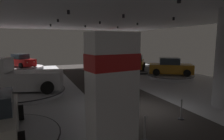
% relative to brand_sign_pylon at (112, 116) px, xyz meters
% --- Properties ---
extents(ground, '(24.00, 44.00, 0.06)m').
position_rel_brand_sign_pylon_xyz_m(ground, '(3.84, 5.04, -2.05)').
color(ground, silver).
extents(ceiling_with_spotlights, '(24.00, 44.00, 0.39)m').
position_rel_brand_sign_pylon_xyz_m(ceiling_with_spotlights, '(3.84, 5.04, 3.52)').
color(ceiling_with_spotlights, silver).
extents(brand_sign_pylon, '(1.35, 0.83, 3.92)m').
position_rel_brand_sign_pylon_xyz_m(brand_sign_pylon, '(0.00, 0.00, 0.00)').
color(brand_sign_pylon, slate).
rests_on(brand_sign_pylon, ground).
extents(display_platform_mid_left, '(5.68, 5.68, 0.27)m').
position_rel_brand_sign_pylon_xyz_m(display_platform_mid_left, '(-2.32, 10.86, -1.88)').
color(display_platform_mid_left, '#B7B7BC').
rests_on(display_platform_mid_left, ground).
extents(pickup_truck_mid_left, '(5.66, 3.69, 2.30)m').
position_rel_brand_sign_pylon_xyz_m(pickup_truck_mid_left, '(-2.63, 10.94, -0.83)').
color(pickup_truck_mid_left, silver).
rests_on(pickup_truck_mid_left, display_platform_mid_left).
extents(display_platform_far_right, '(5.84, 5.84, 0.29)m').
position_rel_brand_sign_pylon_xyz_m(display_platform_far_right, '(10.38, 17.41, -1.87)').
color(display_platform_far_right, '#333338').
rests_on(display_platform_far_right, ground).
extents(display_car_far_right, '(3.85, 4.49, 1.71)m').
position_rel_brand_sign_pylon_xyz_m(display_car_far_right, '(10.36, 17.38, -0.97)').
color(display_car_far_right, '#B77519').
rests_on(display_car_far_right, display_platform_far_right).
extents(display_platform_deep_right, '(5.30, 5.30, 0.27)m').
position_rel_brand_sign_pylon_xyz_m(display_platform_deep_right, '(9.89, 24.06, -1.87)').
color(display_platform_deep_right, '#B7B7BC').
rests_on(display_platform_deep_right, ground).
extents(display_car_deep_right, '(4.36, 2.55, 1.71)m').
position_rel_brand_sign_pylon_xyz_m(display_car_deep_right, '(9.86, 24.06, -0.99)').
color(display_car_deep_right, maroon).
rests_on(display_car_deep_right, display_platform_deep_right).
extents(display_platform_deep_left, '(5.67, 5.67, 0.31)m').
position_rel_brand_sign_pylon_xyz_m(display_platform_deep_left, '(-3.06, 24.93, -1.85)').
color(display_platform_deep_left, silver).
rests_on(display_platform_deep_left, ground).
extents(display_car_deep_left, '(3.86, 4.48, 1.71)m').
position_rel_brand_sign_pylon_xyz_m(display_car_deep_left, '(-3.08, 24.96, -0.95)').
color(display_car_deep_left, red).
rests_on(display_car_deep_left, display_platform_deep_left).
extents(display_platform_mid_right, '(4.59, 4.59, 0.37)m').
position_rel_brand_sign_pylon_xyz_m(display_platform_mid_right, '(11.23, 11.82, -1.82)').
color(display_platform_mid_right, '#B7B7BC').
rests_on(display_platform_mid_right, ground).
extents(display_car_mid_right, '(4.50, 3.80, 1.71)m').
position_rel_brand_sign_pylon_xyz_m(display_car_mid_right, '(11.21, 11.83, -0.89)').
color(display_car_mid_right, '#B77519').
rests_on(display_car_mid_right, display_platform_mid_right).
extents(visitor_walking_near, '(0.32, 0.32, 1.59)m').
position_rel_brand_sign_pylon_xyz_m(visitor_walking_near, '(2.59, 5.53, -1.12)').
color(visitor_walking_near, black).
rests_on(visitor_walking_near, ground).
extents(stanchion_a, '(0.28, 0.28, 1.01)m').
position_rel_brand_sign_pylon_xyz_m(stanchion_a, '(2.10, 1.93, -1.66)').
color(stanchion_a, '#333338').
rests_on(stanchion_a, ground).
extents(stanchion_b, '(0.28, 0.28, 1.01)m').
position_rel_brand_sign_pylon_xyz_m(stanchion_b, '(4.83, 3.07, -1.66)').
color(stanchion_b, '#333338').
rests_on(stanchion_b, ground).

